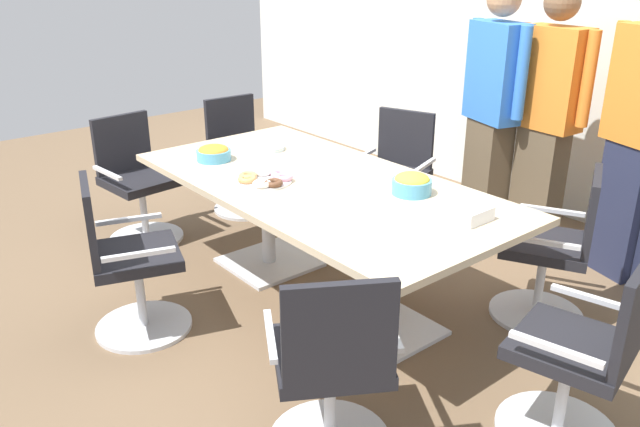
# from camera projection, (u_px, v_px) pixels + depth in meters

# --- Properties ---
(ground_plane) EXTENTS (10.00, 10.00, 0.01)m
(ground_plane) POSITION_uv_depth(u_px,v_px,m) (320.00, 295.00, 4.07)
(ground_plane) COLOR brown
(back_wall) EXTENTS (8.00, 0.10, 2.80)m
(back_wall) POSITION_uv_depth(u_px,v_px,m) (561.00, 36.00, 4.95)
(back_wall) COLOR silver
(back_wall) RESTS_ON ground
(conference_table) EXTENTS (2.40, 1.20, 0.75)m
(conference_table) POSITION_uv_depth(u_px,v_px,m) (320.00, 202.00, 3.83)
(conference_table) COLOR #CCB793
(conference_table) RESTS_ON ground
(office_chair_0) EXTENTS (0.73, 0.73, 0.91)m
(office_chair_0) POSITION_uv_depth(u_px,v_px,m) (554.00, 255.00, 3.66)
(office_chair_0) COLOR silver
(office_chair_0) RESTS_ON ground
(office_chair_1) EXTENTS (0.69, 0.69, 0.91)m
(office_chair_1) POSITION_uv_depth(u_px,v_px,m) (395.00, 181.00, 4.84)
(office_chair_1) COLOR silver
(office_chair_1) RESTS_ON ground
(office_chair_2) EXTENTS (0.57, 0.57, 0.91)m
(office_chair_2) POSITION_uv_depth(u_px,v_px,m) (241.00, 161.00, 5.28)
(office_chair_2) COLOR silver
(office_chair_2) RESTS_ON ground
(office_chair_3) EXTENTS (0.59, 0.59, 0.91)m
(office_chair_3) POSITION_uv_depth(u_px,v_px,m) (137.00, 186.00, 4.73)
(office_chair_3) COLOR silver
(office_chair_3) RESTS_ON ground
(office_chair_4) EXTENTS (0.68, 0.68, 0.91)m
(office_chair_4) POSITION_uv_depth(u_px,v_px,m) (127.00, 266.00, 3.53)
(office_chair_4) COLOR silver
(office_chair_4) RESTS_ON ground
(office_chair_5) EXTENTS (0.74, 0.74, 0.91)m
(office_chair_5) POSITION_uv_depth(u_px,v_px,m) (332.00, 374.00, 2.64)
(office_chair_5) COLOR silver
(office_chair_5) RESTS_ON ground
(office_chair_6) EXTENTS (0.65, 0.65, 0.91)m
(office_chair_6) POSITION_uv_depth(u_px,v_px,m) (582.00, 362.00, 2.72)
(office_chair_6) COLOR silver
(office_chair_6) RESTS_ON ground
(person_standing_0) EXTENTS (0.61, 0.34, 1.82)m
(person_standing_0) POSITION_uv_depth(u_px,v_px,m) (493.00, 108.00, 4.63)
(person_standing_0) COLOR brown
(person_standing_0) RESTS_ON ground
(person_standing_1) EXTENTS (0.61, 0.25, 1.81)m
(person_standing_1) POSITION_uv_depth(u_px,v_px,m) (547.00, 116.00, 4.44)
(person_standing_1) COLOR brown
(person_standing_1) RESTS_ON ground
(snack_bowl_chips_orange) EXTENTS (0.22, 0.22, 0.10)m
(snack_bowl_chips_orange) POSITION_uv_depth(u_px,v_px,m) (214.00, 153.00, 4.16)
(snack_bowl_chips_orange) COLOR #4C9EC6
(snack_bowl_chips_orange) RESTS_ON conference_table
(snack_bowl_chips_yellow) EXTENTS (0.22, 0.22, 0.12)m
(snack_bowl_chips_yellow) POSITION_uv_depth(u_px,v_px,m) (412.00, 184.00, 3.58)
(snack_bowl_chips_yellow) COLOR #4C9EC6
(snack_bowl_chips_yellow) RESTS_ON conference_table
(donut_platter) EXTENTS (0.32, 0.32, 0.04)m
(donut_platter) POSITION_uv_depth(u_px,v_px,m) (265.00, 179.00, 3.77)
(donut_platter) COLOR white
(donut_platter) RESTS_ON conference_table
(plate_stack) EXTENTS (0.22, 0.22, 0.03)m
(plate_stack) POSITION_uv_depth(u_px,v_px,m) (269.00, 148.00, 4.38)
(plate_stack) COLOR white
(plate_stack) RESTS_ON conference_table
(napkin_pile) EXTENTS (0.19, 0.19, 0.07)m
(napkin_pile) POSITION_uv_depth(u_px,v_px,m) (468.00, 213.00, 3.25)
(napkin_pile) COLOR white
(napkin_pile) RESTS_ON conference_table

